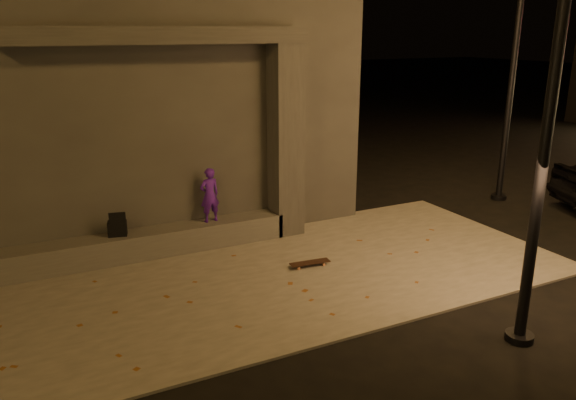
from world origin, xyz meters
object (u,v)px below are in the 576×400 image
skateboard (310,263)px  street_lamp_0 (561,28)px  backpack (117,227)px  column (286,142)px  skateboarder (210,195)px

skateboard → street_lamp_0: 5.14m
backpack → street_lamp_0: size_ratio=0.06×
column → street_lamp_0: bearing=-79.3°
column → skateboard: size_ratio=5.12×
column → skateboard: (-0.40, -1.72, -1.74)m
column → skateboarder: bearing=180.0°
column → backpack: column is taller
backpack → skateboard: 3.34m
backpack → skateboard: backpack is taller
skateboarder → street_lamp_0: (2.47, -4.95, 2.89)m
skateboarder → skateboard: skateboarder is taller
street_lamp_0 → backpack: bearing=129.9°
skateboarder → backpack: (-1.67, 0.00, -0.35)m
column → skateboarder: (-1.54, 0.00, -0.85)m
backpack → column: bearing=14.5°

